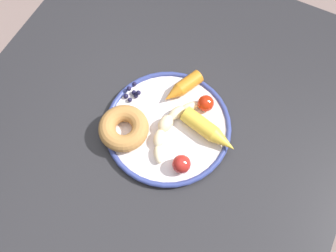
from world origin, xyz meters
name	(u,v)px	position (x,y,z in m)	size (l,w,h in m)	color
ground_plane	(166,189)	(0.00, 0.00, 0.00)	(6.00, 6.00, 0.00)	gray
dining_table	(165,126)	(0.00, 0.00, 0.62)	(0.91, 0.88, 0.72)	#28272A
plate	(168,127)	(0.04, 0.03, 0.73)	(0.28, 0.28, 0.02)	silver
banana	(169,126)	(0.04, 0.03, 0.74)	(0.18, 0.07, 0.03)	beige
carrot_orange	(182,88)	(-0.06, 0.02, 0.75)	(0.11, 0.07, 0.03)	orange
carrot_yellow	(209,131)	(0.02, 0.12, 0.75)	(0.07, 0.14, 0.04)	yellow
donut	(124,128)	(0.09, -0.05, 0.75)	(0.11, 0.11, 0.04)	#BE8243
blueberry_pile	(132,93)	(0.00, -0.08, 0.74)	(0.05, 0.04, 0.02)	#191638
tomato_near	(181,164)	(0.11, 0.10, 0.75)	(0.04, 0.04, 0.04)	red
tomato_mid	(206,103)	(-0.04, 0.08, 0.75)	(0.04, 0.04, 0.04)	red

